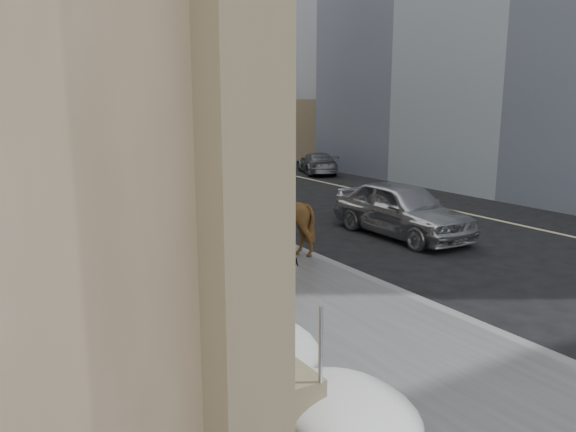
# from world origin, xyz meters

# --- Properties ---
(ground) EXTENTS (140.00, 140.00, 0.00)m
(ground) POSITION_xyz_m (0.00, 0.00, 0.00)
(ground) COLOR black
(ground) RESTS_ON ground
(sidewalk) EXTENTS (5.00, 80.00, 0.12)m
(sidewalk) POSITION_xyz_m (0.00, 10.00, 0.06)
(sidewalk) COLOR #4D4D4F
(sidewalk) RESTS_ON ground
(curb) EXTENTS (0.24, 80.00, 0.12)m
(curb) POSITION_xyz_m (2.62, 10.00, 0.06)
(curb) COLOR slate
(curb) RESTS_ON ground
(lane_line) EXTENTS (0.15, 70.00, 0.01)m
(lane_line) POSITION_xyz_m (10.50, 10.00, 0.01)
(lane_line) COLOR #BFB78C
(lane_line) RESTS_ON ground
(far_podium) EXTENTS (2.00, 80.00, 4.00)m
(far_podium) POSITION_xyz_m (15.50, 10.00, 2.00)
(far_podium) COLOR #807252
(far_podium) RESTS_ON ground
(bg_building_mid) EXTENTS (30.00, 12.00, 28.00)m
(bg_building_mid) POSITION_xyz_m (4.00, 60.00, 14.00)
(bg_building_mid) COLOR slate
(bg_building_mid) RESTS_ON ground
(streetlight_mid) EXTENTS (1.71, 0.24, 8.00)m
(streetlight_mid) POSITION_xyz_m (2.74, 14.00, 4.58)
(streetlight_mid) COLOR #2D2D30
(streetlight_mid) RESTS_ON ground
(streetlight_far) EXTENTS (1.71, 0.24, 8.00)m
(streetlight_far) POSITION_xyz_m (2.74, 34.00, 4.58)
(streetlight_far) COLOR #2D2D30
(streetlight_far) RESTS_ON ground
(traffic_signal) EXTENTS (4.10, 0.22, 6.00)m
(traffic_signal) POSITION_xyz_m (2.07, 22.00, 4.00)
(traffic_signal) COLOR #2D2D30
(traffic_signal) RESTS_ON ground
(snow_bank) EXTENTS (1.70, 18.10, 0.76)m
(snow_bank) POSITION_xyz_m (-1.42, 8.11, 0.47)
(snow_bank) COLOR white
(snow_bank) RESTS_ON sidewalk
(mounted_horse_left) EXTENTS (1.57, 2.44, 2.62)m
(mounted_horse_left) POSITION_xyz_m (-0.44, 3.69, 1.15)
(mounted_horse_left) COLOR #462A15
(mounted_horse_left) RESTS_ON sidewalk
(mounted_horse_right) EXTENTS (1.87, 2.00, 2.58)m
(mounted_horse_right) POSITION_xyz_m (1.66, 5.23, 1.18)
(mounted_horse_right) COLOR #432B13
(mounted_horse_right) RESTS_ON sidewalk
(pedestrian) EXTENTS (1.18, 0.86, 1.86)m
(pedestrian) POSITION_xyz_m (-0.28, 1.92, 1.05)
(pedestrian) COLOR black
(pedestrian) RESTS_ON sidewalk
(car_silver) EXTENTS (1.93, 4.79, 1.63)m
(car_silver) POSITION_xyz_m (6.22, 5.50, 0.82)
(car_silver) COLOR #AEB1B6
(car_silver) RESTS_ON ground
(car_grey) EXTENTS (2.97, 4.34, 1.17)m
(car_grey) POSITION_xyz_m (12.08, 18.71, 0.58)
(car_grey) COLOR slate
(car_grey) RESTS_ON ground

